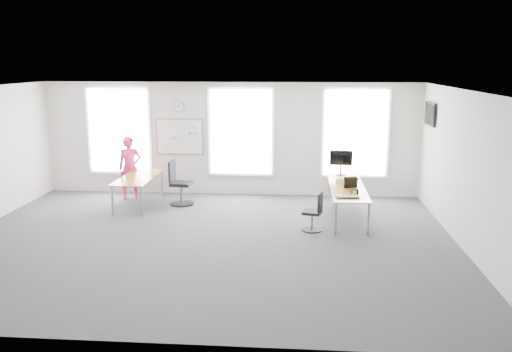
# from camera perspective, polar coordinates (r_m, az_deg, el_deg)

# --- Properties ---
(floor) EXTENTS (10.00, 10.00, 0.00)m
(floor) POSITION_cam_1_polar(r_m,az_deg,el_deg) (10.95, -5.39, -6.87)
(floor) COLOR #2A292F
(floor) RESTS_ON ground
(ceiling) EXTENTS (10.00, 10.00, 0.00)m
(ceiling) POSITION_cam_1_polar(r_m,az_deg,el_deg) (10.38, -5.71, 9.01)
(ceiling) COLOR white
(ceiling) RESTS_ON ground
(wall_back) EXTENTS (10.00, 0.00, 10.00)m
(wall_back) POSITION_cam_1_polar(r_m,az_deg,el_deg) (14.46, -2.77, 3.91)
(wall_back) COLOR silver
(wall_back) RESTS_ON ground
(wall_front) EXTENTS (10.00, 0.00, 10.00)m
(wall_front) POSITION_cam_1_polar(r_m,az_deg,el_deg) (6.78, -11.48, -5.68)
(wall_front) COLOR silver
(wall_front) RESTS_ON ground
(wall_right) EXTENTS (0.00, 10.00, 10.00)m
(wall_right) POSITION_cam_1_polar(r_m,az_deg,el_deg) (10.87, 21.39, 0.39)
(wall_right) COLOR silver
(wall_right) RESTS_ON ground
(window_left) EXTENTS (1.60, 0.06, 2.20)m
(window_left) POSITION_cam_1_polar(r_m,az_deg,el_deg) (15.09, -14.21, 4.66)
(window_left) COLOR white
(window_left) RESTS_ON wall_back
(window_mid) EXTENTS (1.60, 0.06, 2.20)m
(window_mid) POSITION_cam_1_polar(r_m,az_deg,el_deg) (14.37, -1.61, 4.68)
(window_mid) COLOR white
(window_mid) RESTS_ON wall_back
(window_right) EXTENTS (1.60, 0.06, 2.20)m
(window_right) POSITION_cam_1_polar(r_m,az_deg,el_deg) (14.36, 10.42, 4.48)
(window_right) COLOR white
(window_right) RESTS_ON wall_back
(desk_right) EXTENTS (0.78, 2.93, 0.71)m
(desk_right) POSITION_cam_1_polar(r_m,az_deg,el_deg) (12.61, 9.56, -1.29)
(desk_right) COLOR #B8852C
(desk_right) RESTS_ON ground
(desk_left) EXTENTS (0.81, 2.03, 0.74)m
(desk_left) POSITION_cam_1_polar(r_m,az_deg,el_deg) (13.68, -12.29, -0.31)
(desk_left) COLOR #B8852C
(desk_left) RESTS_ON ground
(chair_right) EXTENTS (0.46, 0.46, 0.83)m
(chair_right) POSITION_cam_1_polar(r_m,az_deg,el_deg) (11.53, 6.16, -4.01)
(chair_right) COLOR black
(chair_right) RESTS_ON ground
(chair_left) EXTENTS (0.59, 0.59, 1.11)m
(chair_left) POSITION_cam_1_polar(r_m,az_deg,el_deg) (13.67, -8.12, -0.99)
(chair_left) COLOR black
(chair_left) RESTS_ON ground
(person) EXTENTS (0.70, 0.60, 1.64)m
(person) POSITION_cam_1_polar(r_m,az_deg,el_deg) (14.43, -13.12, 0.86)
(person) COLOR #C72665
(person) RESTS_ON ground
(whiteboard) EXTENTS (1.20, 0.03, 0.90)m
(whiteboard) POSITION_cam_1_polar(r_m,az_deg,el_deg) (14.66, -8.04, 4.12)
(whiteboard) COLOR white
(whiteboard) RESTS_ON wall_back
(wall_clock) EXTENTS (0.30, 0.04, 0.30)m
(wall_clock) POSITION_cam_1_polar(r_m,az_deg,el_deg) (14.57, -8.14, 7.23)
(wall_clock) COLOR gray
(wall_clock) RESTS_ON wall_back
(tv) EXTENTS (0.06, 0.90, 0.55)m
(tv) POSITION_cam_1_polar(r_m,az_deg,el_deg) (13.61, 17.88, 6.24)
(tv) COLOR black
(tv) RESTS_ON wall_right
(keyboard) EXTENTS (0.49, 0.27, 0.02)m
(keyboard) POSITION_cam_1_polar(r_m,az_deg,el_deg) (11.54, 9.51, -2.24)
(keyboard) COLOR black
(keyboard) RESTS_ON desk_right
(mouse) EXTENTS (0.09, 0.12, 0.04)m
(mouse) POSITION_cam_1_polar(r_m,az_deg,el_deg) (11.54, 10.75, -2.24)
(mouse) COLOR black
(mouse) RESTS_ON desk_right
(lens_cap) EXTENTS (0.08, 0.08, 0.01)m
(lens_cap) POSITION_cam_1_polar(r_m,az_deg,el_deg) (11.91, 10.61, -1.88)
(lens_cap) COLOR black
(lens_cap) RESTS_ON desk_right
(headphones) EXTENTS (0.17, 0.09, 0.10)m
(headphones) POSITION_cam_1_polar(r_m,az_deg,el_deg) (11.98, 10.30, -1.57)
(headphones) COLOR black
(headphones) RESTS_ON desk_right
(laptop_sleeve) EXTENTS (0.33, 0.25, 0.26)m
(laptop_sleeve) POSITION_cam_1_polar(r_m,az_deg,el_deg) (12.43, 9.95, -0.69)
(laptop_sleeve) COLOR black
(laptop_sleeve) RESTS_ON desk_right
(paper_stack) EXTENTS (0.38, 0.31, 0.12)m
(paper_stack) POSITION_cam_1_polar(r_m,az_deg,el_deg) (12.89, 9.21, -0.51)
(paper_stack) COLOR beige
(paper_stack) RESTS_ON desk_right
(monitor) EXTENTS (0.57, 0.23, 0.63)m
(monitor) POSITION_cam_1_polar(r_m,az_deg,el_deg) (13.74, 8.94, 1.64)
(monitor) COLOR black
(monitor) RESTS_ON desk_right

